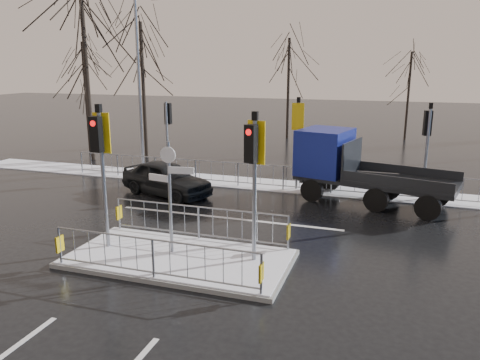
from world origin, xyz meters
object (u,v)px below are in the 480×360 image
(traffic_island, at_px, (178,247))
(street_lamp_left, at_px, (140,79))
(flatbed_truck, at_px, (345,163))
(car_far_lane, at_px, (166,178))

(traffic_island, relative_size, street_lamp_left, 0.73)
(flatbed_truck, height_order, street_lamp_left, street_lamp_left)
(flatbed_truck, distance_m, street_lamp_left, 10.63)
(car_far_lane, relative_size, street_lamp_left, 0.49)
(street_lamp_left, bearing_deg, car_far_lane, -49.80)
(car_far_lane, xyz_separation_m, flatbed_truck, (6.87, 1.63, 0.75))
(traffic_island, relative_size, flatbed_truck, 0.97)
(car_far_lane, xyz_separation_m, street_lamp_left, (-3.10, 3.67, 3.80))
(traffic_island, height_order, flatbed_truck, traffic_island)
(flatbed_truck, bearing_deg, street_lamp_left, 168.40)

